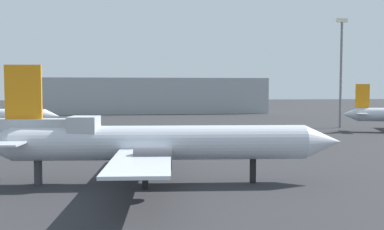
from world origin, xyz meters
The scene contains 3 objects.
airplane_at_gate centered at (0.37, 24.24, 3.60)m, with size 32.11×26.19×10.37m.
light_mast_right centered at (41.61, 74.16, 12.76)m, with size 2.40×0.50×22.94m.
terminal_building centered at (5.60, 138.69, 5.83)m, with size 72.79×25.95×11.65m, color #999EA3.
Camera 1 is at (-1.45, -13.94, 8.39)m, focal length 41.13 mm.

